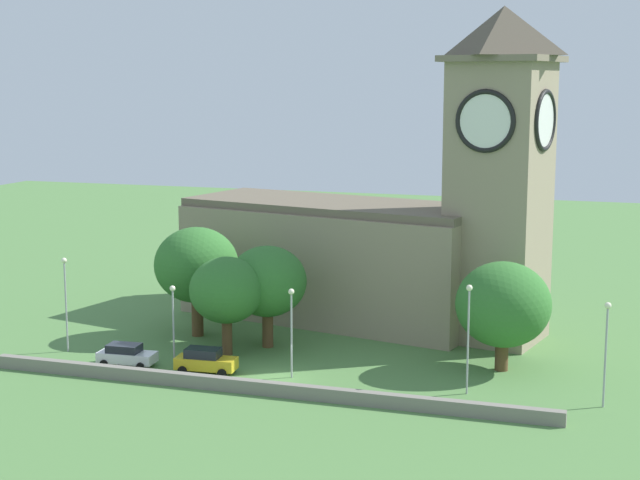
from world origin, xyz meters
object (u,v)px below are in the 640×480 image
streetlamp_east_end (606,338)px  tree_churchyard (267,282)px  church (383,235)px  car_yellow (205,361)px  streetlamp_west_mid (173,311)px  car_white (126,355)px  streetlamp_east_mid (468,322)px  streetlamp_central (291,318)px  tree_riverside_east (196,265)px  streetlamp_west_end (65,290)px  tree_by_tower (503,305)px  tree_riverside_west (226,291)px

streetlamp_east_end → tree_churchyard: size_ratio=0.86×
church → car_yellow: (-8.82, -18.54, -7.05)m
car_yellow → streetlamp_west_mid: (-3.08, 1.06, 3.27)m
car_white → streetlamp_east_mid: streetlamp_east_mid is taller
streetlamp_central → tree_riverside_east: (-11.53, 8.63, 1.62)m
streetlamp_west_end → streetlamp_east_end: (41.30, -0.76, -0.28)m
streetlamp_west_mid → tree_churchyard: bearing=55.0°
car_yellow → tree_riverside_east: (-5.08, 9.59, 5.14)m
church → car_white: size_ratio=7.64×
car_yellow → streetlamp_east_mid: 19.74m
car_white → tree_by_tower: tree_by_tower is taller
streetlamp_central → tree_riverside_west: 8.01m
streetlamp_west_end → streetlamp_east_end: size_ratio=1.07×
tree_riverside_east → streetlamp_west_mid: bearing=-76.8°
streetlamp_west_end → tree_churchyard: tree_churchyard is taller
streetlamp_east_end → tree_by_tower: size_ratio=0.87×
streetlamp_central → car_yellow: bearing=-171.6°
streetlamp_east_mid → tree_riverside_west: (-19.67, 3.89, 0.10)m
tree_by_tower → church: bearing=137.4°
streetlamp_east_mid → streetlamp_east_end: (9.10, 0.03, -0.33)m
streetlamp_west_end → tree_riverside_east: bearing=44.2°
car_white → car_yellow: 6.54m
streetlamp_west_mid → streetlamp_east_mid: streetlamp_east_mid is taller
streetlamp_west_end → tree_riverside_west: bearing=13.9°
streetlamp_west_mid → streetlamp_west_end: bearing=174.9°
streetlamp_east_end → streetlamp_east_mid: bearing=-179.8°
streetlamp_west_mid → streetlamp_east_end: bearing=0.2°
streetlamp_west_mid → streetlamp_east_end: 31.45m
church → tree_churchyard: bearing=-123.8°
streetlamp_east_end → streetlamp_west_end: bearing=178.9°
streetlamp_east_mid → tree_riverside_east: bearing=160.9°
streetlamp_central → streetlamp_east_end: size_ratio=0.93×
car_yellow → tree_churchyard: size_ratio=0.56×
streetlamp_central → streetlamp_west_mid: bearing=179.4°
car_yellow → streetlamp_east_end: bearing=2.4°
streetlamp_east_end → tree_by_tower: (-7.53, 6.30, 0.27)m
streetlamp_west_end → streetlamp_central: (19.38, -0.98, -0.57)m
streetlamp_west_mid → tree_riverside_east: (-2.00, 8.53, 1.86)m
car_yellow → tree_riverside_east: 12.00m
tree_riverside_west → streetlamp_east_end: bearing=-7.6°
streetlamp_east_mid → tree_riverside_west: tree_riverside_west is taller
car_white → streetlamp_central: (12.99, 1.03, 3.62)m
tree_riverside_east → tree_by_tower: bearing=-4.7°
car_yellow → tree_by_tower: bearing=19.8°
streetlamp_east_mid → tree_by_tower: tree_by_tower is taller
tree_by_tower → tree_riverside_east: (-25.91, 2.11, 1.06)m
car_white → tree_churchyard: bearing=44.3°
streetlamp_east_mid → streetlamp_central: bearing=-179.1°
streetlamp_east_end → streetlamp_west_mid: bearing=-179.8°
streetlamp_west_mid → tree_riverside_west: 4.89m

